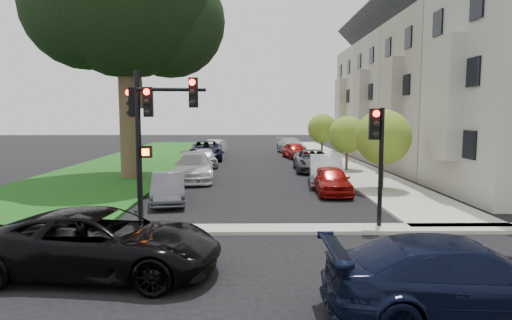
{
  "coord_description": "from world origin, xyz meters",
  "views": [
    {
      "loc": [
        -0.25,
        -11.49,
        3.73
      ],
      "look_at": [
        0.0,
        5.0,
        2.0
      ],
      "focal_mm": 30.0,
      "sensor_mm": 36.0,
      "label": 1
    }
  ],
  "objects_px": {
    "car_parked_1": "(325,170)",
    "car_parked_8": "(206,150)",
    "traffic_signal_main": "(151,121)",
    "car_parked_9": "(214,147)",
    "car_parked_3": "(295,151)",
    "small_tree_a": "(383,137)",
    "small_tree_b": "(347,135)",
    "car_cross_far": "(462,279)",
    "car_parked_7": "(205,157)",
    "car_cross_near": "(103,242)",
    "car_parked_5": "(168,188)",
    "car_parked_4": "(291,146)",
    "car_parked_0": "(332,180)",
    "traffic_signal_secondary": "(377,145)",
    "car_parked_6": "(194,167)",
    "small_tree_c": "(322,128)"
  },
  "relations": [
    {
      "from": "traffic_signal_secondary",
      "to": "car_cross_near",
      "type": "height_order",
      "value": "traffic_signal_secondary"
    },
    {
      "from": "small_tree_a",
      "to": "car_parked_5",
      "type": "distance_m",
      "value": 10.43
    },
    {
      "from": "car_parked_4",
      "to": "car_parked_8",
      "type": "bearing_deg",
      "value": -150.11
    },
    {
      "from": "car_parked_6",
      "to": "car_parked_9",
      "type": "distance_m",
      "value": 16.93
    },
    {
      "from": "car_parked_3",
      "to": "car_parked_5",
      "type": "bearing_deg",
      "value": -121.44
    },
    {
      "from": "car_parked_0",
      "to": "car_parked_9",
      "type": "relative_size",
      "value": 0.94
    },
    {
      "from": "car_cross_far",
      "to": "car_parked_1",
      "type": "bearing_deg",
      "value": -0.91
    },
    {
      "from": "car_parked_1",
      "to": "car_parked_6",
      "type": "height_order",
      "value": "car_parked_1"
    },
    {
      "from": "car_parked_5",
      "to": "car_parked_6",
      "type": "relative_size",
      "value": 0.72
    },
    {
      "from": "small_tree_a",
      "to": "car_parked_1",
      "type": "relative_size",
      "value": 0.84
    },
    {
      "from": "traffic_signal_main",
      "to": "car_cross_far",
      "type": "bearing_deg",
      "value": -41.43
    },
    {
      "from": "car_parked_1",
      "to": "car_parked_9",
      "type": "xyz_separation_m",
      "value": [
        -7.56,
        18.27,
        -0.11
      ]
    },
    {
      "from": "car_parked_1",
      "to": "car_parked_8",
      "type": "relative_size",
      "value": 0.82
    },
    {
      "from": "car_parked_1",
      "to": "car_parked_4",
      "type": "bearing_deg",
      "value": 97.11
    },
    {
      "from": "car_parked_0",
      "to": "car_parked_1",
      "type": "distance_m",
      "value": 2.94
    },
    {
      "from": "car_parked_4",
      "to": "car_parked_0",
      "type": "bearing_deg",
      "value": -98.56
    },
    {
      "from": "small_tree_b",
      "to": "car_cross_near",
      "type": "distance_m",
      "value": 20.89
    },
    {
      "from": "car_parked_3",
      "to": "car_parked_7",
      "type": "relative_size",
      "value": 1.0
    },
    {
      "from": "car_cross_near",
      "to": "traffic_signal_main",
      "type": "bearing_deg",
      "value": 1.85
    },
    {
      "from": "car_cross_far",
      "to": "car_parked_7",
      "type": "bearing_deg",
      "value": 16.88
    },
    {
      "from": "car_cross_near",
      "to": "car_parked_7",
      "type": "height_order",
      "value": "car_cross_near"
    },
    {
      "from": "car_cross_near",
      "to": "car_parked_9",
      "type": "height_order",
      "value": "car_cross_near"
    },
    {
      "from": "car_parked_4",
      "to": "car_parked_7",
      "type": "bearing_deg",
      "value": -132.23
    },
    {
      "from": "car_parked_7",
      "to": "car_parked_9",
      "type": "height_order",
      "value": "car_parked_7"
    },
    {
      "from": "small_tree_a",
      "to": "small_tree_b",
      "type": "height_order",
      "value": "small_tree_a"
    },
    {
      "from": "small_tree_a",
      "to": "traffic_signal_main",
      "type": "height_order",
      "value": "traffic_signal_main"
    },
    {
      "from": "car_parked_4",
      "to": "car_parked_6",
      "type": "distance_m",
      "value": 18.95
    },
    {
      "from": "small_tree_c",
      "to": "car_parked_9",
      "type": "relative_size",
      "value": 0.94
    },
    {
      "from": "car_parked_0",
      "to": "car_cross_far",
      "type": "bearing_deg",
      "value": -89.0
    },
    {
      "from": "small_tree_a",
      "to": "car_parked_4",
      "type": "bearing_deg",
      "value": 96.4
    },
    {
      "from": "small_tree_b",
      "to": "car_parked_8",
      "type": "relative_size",
      "value": 0.64
    },
    {
      "from": "car_parked_3",
      "to": "car_parked_5",
      "type": "relative_size",
      "value": 1.04
    },
    {
      "from": "car_parked_1",
      "to": "car_parked_4",
      "type": "distance_m",
      "value": 18.85
    },
    {
      "from": "traffic_signal_secondary",
      "to": "car_parked_0",
      "type": "height_order",
      "value": "traffic_signal_secondary"
    },
    {
      "from": "car_parked_8",
      "to": "car_parked_7",
      "type": "bearing_deg",
      "value": -89.33
    },
    {
      "from": "car_cross_near",
      "to": "car_parked_8",
      "type": "relative_size",
      "value": 0.95
    },
    {
      "from": "car_cross_near",
      "to": "car_parked_9",
      "type": "xyz_separation_m",
      "value": [
        -0.0,
        31.4,
        -0.09
      ]
    },
    {
      "from": "small_tree_c",
      "to": "car_parked_8",
      "type": "xyz_separation_m",
      "value": [
        -10.09,
        -2.07,
        -1.77
      ]
    },
    {
      "from": "car_parked_8",
      "to": "traffic_signal_secondary",
      "type": "bearing_deg",
      "value": -74.44
    },
    {
      "from": "car_cross_near",
      "to": "car_cross_far",
      "type": "distance_m",
      "value": 7.69
    },
    {
      "from": "car_cross_near",
      "to": "car_parked_0",
      "type": "xyz_separation_m",
      "value": [
        7.33,
        10.2,
        -0.11
      ]
    },
    {
      "from": "car_parked_9",
      "to": "car_parked_0",
      "type": "bearing_deg",
      "value": -58.96
    },
    {
      "from": "car_parked_0",
      "to": "car_cross_near",
      "type": "bearing_deg",
      "value": -124.75
    },
    {
      "from": "small_tree_b",
      "to": "car_cross_far",
      "type": "xyz_separation_m",
      "value": [
        -2.55,
        -20.62,
        -1.71
      ]
    },
    {
      "from": "car_parked_0",
      "to": "car_parked_3",
      "type": "xyz_separation_m",
      "value": [
        0.05,
        16.8,
        0.02
      ]
    },
    {
      "from": "car_parked_8",
      "to": "car_parked_3",
      "type": "bearing_deg",
      "value": 3.99
    },
    {
      "from": "car_cross_near",
      "to": "car_parked_1",
      "type": "relative_size",
      "value": 1.16
    },
    {
      "from": "car_parked_8",
      "to": "traffic_signal_main",
      "type": "bearing_deg",
      "value": -92.53
    },
    {
      "from": "car_parked_0",
      "to": "car_parked_4",
      "type": "distance_m",
      "value": 21.78
    },
    {
      "from": "small_tree_b",
      "to": "small_tree_c",
      "type": "distance_m",
      "value": 9.71
    }
  ]
}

